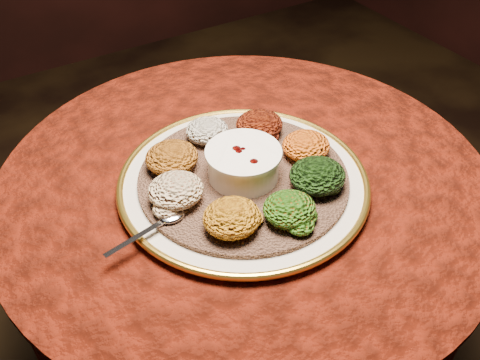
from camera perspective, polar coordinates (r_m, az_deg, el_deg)
table at (r=1.16m, az=0.47°, el=-6.13°), size 0.96×0.96×0.73m
platter at (r=1.00m, az=0.35°, el=-0.21°), size 0.48×0.48×0.02m
injera at (r=0.99m, az=0.36°, el=0.26°), size 0.47×0.47×0.01m
stew_bowl at (r=0.97m, az=0.37°, el=1.99°), size 0.14×0.14×0.06m
spoon at (r=0.91m, az=-7.83°, el=-4.15°), size 0.15×0.05×0.01m
portion_ayib at (r=1.07m, az=-3.55°, el=5.30°), size 0.09×0.08×0.04m
portion_kitfo at (r=1.08m, az=2.07°, el=5.93°), size 0.10×0.09×0.05m
portion_tikil at (r=1.03m, az=7.06°, el=3.65°), size 0.09×0.09×0.04m
portion_gomen at (r=0.96m, az=8.26°, el=0.47°), size 0.10×0.10×0.05m
portion_mixveg at (r=0.90m, az=5.28°, el=-3.10°), size 0.09×0.09×0.04m
portion_kik at (r=0.87m, az=-0.87°, el=-4.03°), size 0.10×0.09×0.05m
portion_timatim at (r=0.93m, az=-6.86°, el=-1.10°), size 0.10×0.09×0.05m
portion_shiro at (r=1.00m, az=-7.29°, el=2.40°), size 0.10×0.09×0.05m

